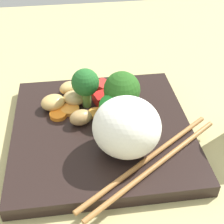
{
  "coord_description": "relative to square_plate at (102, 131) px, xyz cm",
  "views": [
    {
      "loc": [
        -3.37,
        -34.57,
        32.42
      ],
      "look_at": [
        1.56,
        0.43,
        3.98
      ],
      "focal_mm": 51.04,
      "sensor_mm": 36.0,
      "label": 1
    }
  ],
  "objects": [
    {
      "name": "ground_plane",
      "position": [
        0.0,
        0.0,
        -1.99
      ],
      "size": [
        110.0,
        110.0,
        2.0
      ],
      "primitive_type": "cube",
      "color": "tan"
    },
    {
      "name": "square_plate",
      "position": [
        0.0,
        0.0,
        0.0
      ],
      "size": [
        25.75,
        25.75,
        1.98
      ],
      "primitive_type": "cube",
      "rotation": [
        0.0,
        0.0,
        -0.01
      ],
      "color": "black",
      "rests_on": "ground_plane"
    },
    {
      "name": "rice_mound",
      "position": [
        2.64,
        -5.21,
        4.91
      ],
      "size": [
        10.83,
        10.61,
        7.85
      ],
      "primitive_type": "ellipsoid",
      "rotation": [
        0.0,
        0.0,
        1.27
      ],
      "color": "white",
      "rests_on": "square_plate"
    },
    {
      "name": "broccoli_floret_0",
      "position": [
        1.49,
        0.88,
        3.53
      ],
      "size": [
        3.56,
        3.56,
        4.66
      ],
      "color": "#80B14D",
      "rests_on": "square_plate"
    },
    {
      "name": "broccoli_floret_1",
      "position": [
        -1.78,
        4.95,
        5.2
      ],
      "size": [
        4.16,
        4.16,
        6.52
      ],
      "color": "olive",
      "rests_on": "square_plate"
    },
    {
      "name": "broccoli_floret_2",
      "position": [
        3.31,
        2.62,
        5.09
      ],
      "size": [
        5.35,
        5.35,
        6.97
      ],
      "color": "#629A40",
      "rests_on": "square_plate"
    },
    {
      "name": "carrot_slice_0",
      "position": [
        2.73,
        6.5,
        1.35
      ],
      "size": [
        2.21,
        2.21,
        0.72
      ],
      "primitive_type": "cylinder",
      "rotation": [
        0.0,
        0.0,
        0.02
      ],
      "color": "orange",
      "rests_on": "square_plate"
    },
    {
      "name": "carrot_slice_1",
      "position": [
        -4.39,
        4.02,
        1.31
      ],
      "size": [
        3.85,
        3.85,
        0.64
      ],
      "primitive_type": "cylinder",
      "rotation": [
        0.0,
        0.0,
        5.76
      ],
      "color": "orange",
      "rests_on": "square_plate"
    },
    {
      "name": "carrot_slice_2",
      "position": [
        -6.53,
        7.18,
        1.21
      ],
      "size": [
        2.92,
        2.92,
        0.45
      ],
      "primitive_type": "cylinder",
      "rotation": [
        0.0,
        0.0,
        2.3
      ],
      "color": "orange",
      "rests_on": "square_plate"
    },
    {
      "name": "carrot_slice_3",
      "position": [
        -0.53,
        2.73,
        1.19
      ],
      "size": [
        2.88,
        2.88,
        0.41
      ],
      "primitive_type": "cylinder",
      "rotation": [
        0.0,
        0.0,
        6.1
      ],
      "color": "gold",
      "rests_on": "square_plate"
    },
    {
      "name": "carrot_slice_4",
      "position": [
        -6.21,
        2.97,
        1.31
      ],
      "size": [
        3.44,
        3.44,
        0.64
      ],
      "primitive_type": "cylinder",
      "rotation": [
        0.0,
        0.0,
        4.25
      ],
      "color": "orange",
      "rests_on": "square_plate"
    },
    {
      "name": "pepper_chunk_0",
      "position": [
        1.12,
        8.52,
        1.87
      ],
      "size": [
        3.29,
        3.28,
        1.77
      ],
      "primitive_type": "cube",
      "rotation": [
        0.0,
        0.0,
        2.32
      ],
      "color": "red",
      "rests_on": "square_plate"
    },
    {
      "name": "pepper_chunk_1",
      "position": [
        0.7,
        5.48,
        1.79
      ],
      "size": [
        3.06,
        3.04,
        1.6
      ],
      "primitive_type": "cube",
      "rotation": [
        0.0,
        0.0,
        5.03
      ],
      "color": "red",
      "rests_on": "square_plate"
    },
    {
      "name": "pepper_chunk_2",
      "position": [
        -0.95,
        8.43,
        1.64
      ],
      "size": [
        2.23,
        1.92,
        1.3
      ],
      "primitive_type": "cube",
      "rotation": [
        0.0,
        0.0,
        6.2
      ],
      "color": "red",
      "rests_on": "square_plate"
    },
    {
      "name": "chicken_piece_0",
      "position": [
        -1.89,
        10.69,
        1.96
      ],
      "size": [
        3.92,
        3.91,
        1.95
      ],
      "primitive_type": "ellipsoid",
      "rotation": [
        0.0,
        0.0,
        5.53
      ],
      "color": "tan",
      "rests_on": "square_plate"
    },
    {
      "name": "chicken_piece_1",
      "position": [
        -4.3,
        8.93,
        1.98
      ],
      "size": [
        4.07,
        3.64,
        1.97
      ],
      "primitive_type": "ellipsoid",
      "rotation": [
        0.0,
        0.0,
        0.47
      ],
      "color": "tan",
      "rests_on": "square_plate"
    },
    {
      "name": "chicken_piece_2",
      "position": [
        -2.92,
        0.89,
        2.11
      ],
      "size": [
        3.86,
        3.28,
        2.25
      ],
      "primitive_type": "ellipsoid",
      "rotation": [
        0.0,
        0.0,
        0.29
      ],
      "color": "tan",
      "rests_on": "square_plate"
    },
    {
      "name": "chicken_piece_3",
      "position": [
        -6.92,
        5.15,
        2.07
      ],
      "size": [
        4.69,
        4.42,
        2.17
      ],
      "primitive_type": "ellipsoid",
      "rotation": [
        0.0,
        0.0,
        3.56
      ],
      "color": "tan",
      "rests_on": "square_plate"
    },
    {
      "name": "chicken_piece_4",
      "position": [
        -3.63,
        5.92,
        2.02
      ],
      "size": [
        4.26,
        3.96,
        2.06
      ],
      "primitive_type": "ellipsoid",
      "rotation": [
        0.0,
        0.0,
        2.81
      ],
      "color": "tan",
      "rests_on": "square_plate"
    },
    {
      "name": "chopstick_pair",
      "position": [
        5.49,
        -8.23,
        1.32
      ],
      "size": [
        20.61,
        15.14,
        0.66
      ],
      "rotation": [
        0.0,
        0.0,
        6.89
      ],
      "color": "#A06B38",
      "rests_on": "square_plate"
    }
  ]
}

